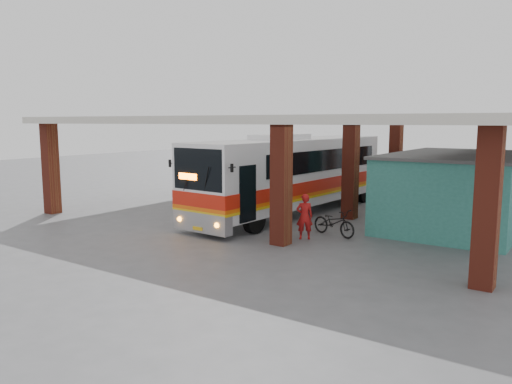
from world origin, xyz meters
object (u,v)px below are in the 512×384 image
object	(u,v)px
coach_bus	(293,174)
motorcycle	(334,222)
red_chair	(406,202)
pedestrian	(305,216)

from	to	relation	value
coach_bus	motorcycle	distance (m)	5.13
red_chair	pedestrian	bearing A→B (deg)	-105.98
motorcycle	red_chair	size ratio (longest dim) A/B	2.48
motorcycle	pedestrian	distance (m)	1.38
coach_bus	motorcycle	bearing A→B (deg)	-37.29
motorcycle	pedestrian	bearing A→B (deg)	164.20
coach_bus	pedestrian	size ratio (longest dim) A/B	7.64
pedestrian	red_chair	distance (m)	8.75
motorcycle	pedestrian	world-z (taller)	pedestrian
pedestrian	coach_bus	bearing A→B (deg)	-90.44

